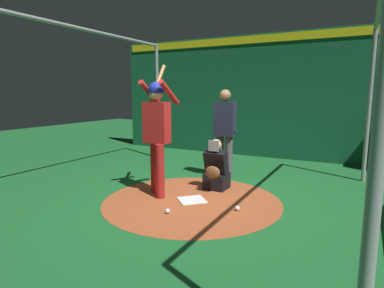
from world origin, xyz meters
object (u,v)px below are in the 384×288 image
object	(u,v)px
baseball_0	(168,211)
baseball_1	(237,208)
home_plate	(192,200)
bat_rack	(376,148)
batter	(157,126)
umpire	(225,129)
catcher	(216,170)

from	to	relation	value
baseball_0	baseball_1	xyz separation A→B (m)	(-0.59, 0.87, 0.00)
home_plate	baseball_1	size ratio (longest dim) A/B	5.68
home_plate	bat_rack	xyz separation A→B (m)	(-4.02, 2.71, 0.48)
batter	baseball_0	xyz separation A→B (m)	(0.69, 0.64, -1.16)
home_plate	umpire	world-z (taller)	umpire
baseball_0	catcher	bearing A→B (deg)	175.02
home_plate	umpire	size ratio (longest dim) A/B	0.23
bat_rack	batter	bearing A→B (deg)	-40.17
bat_rack	baseball_1	size ratio (longest dim) A/B	14.20
umpire	bat_rack	bearing A→B (deg)	131.23
home_plate	baseball_1	world-z (taller)	baseball_1
home_plate	batter	xyz separation A→B (m)	(-0.01, -0.68, 1.19)
catcher	umpire	size ratio (longest dim) A/B	0.51
batter	baseball_0	world-z (taller)	batter
bat_rack	baseball_1	xyz separation A→B (m)	(4.11, -1.89, -0.45)
bat_rack	baseball_0	distance (m)	5.47
batter	umpire	xyz separation A→B (m)	(-1.57, 0.60, -0.17)
batter	catcher	xyz separation A→B (m)	(-0.77, 0.76, -0.84)
catcher	bat_rack	size ratio (longest dim) A/B	0.89
home_plate	catcher	bearing A→B (deg)	173.91
home_plate	baseball_0	size ratio (longest dim) A/B	5.68
home_plate	baseball_0	xyz separation A→B (m)	(0.68, -0.04, 0.03)
home_plate	catcher	xyz separation A→B (m)	(-0.78, 0.08, 0.35)
home_plate	baseball_0	world-z (taller)	baseball_0
catcher	baseball_1	bearing A→B (deg)	40.26
baseball_1	batter	bearing A→B (deg)	-93.70
home_plate	bat_rack	bearing A→B (deg)	146.04
catcher	baseball_0	bearing A→B (deg)	-4.98
umpire	baseball_1	bearing A→B (deg)	28.50
baseball_0	baseball_1	distance (m)	1.05
home_plate	batter	size ratio (longest dim) A/B	0.19
batter	catcher	size ratio (longest dim) A/B	2.41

